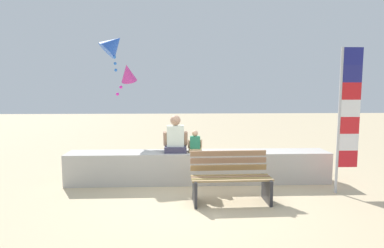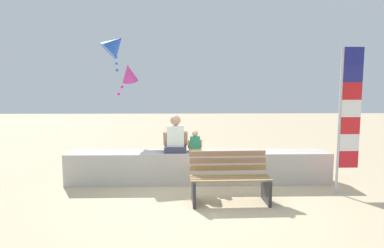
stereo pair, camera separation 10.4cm
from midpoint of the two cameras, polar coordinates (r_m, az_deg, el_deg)
ground_plane at (r=6.10m, az=2.15°, el=-13.02°), size 40.00×40.00×0.00m
seawall_ledge at (r=7.01m, az=1.62°, el=-7.60°), size 5.60×0.65×0.67m
park_bench at (r=5.86m, az=7.17°, el=-9.73°), size 1.43×0.64×0.88m
person_adult at (r=6.86m, az=-2.52°, el=-2.44°), size 0.52×0.38×0.79m
person_child at (r=6.89m, az=0.97°, el=-3.46°), size 0.31×0.22×0.47m
flag_banner at (r=6.74m, az=26.20°, el=1.75°), size 0.42×0.05×2.78m
kite_blue at (r=9.33m, az=-13.19°, el=13.53°), size 0.93×0.82×1.16m
kite_magenta at (r=8.50m, az=-10.80°, el=8.82°), size 0.59×0.63×0.86m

